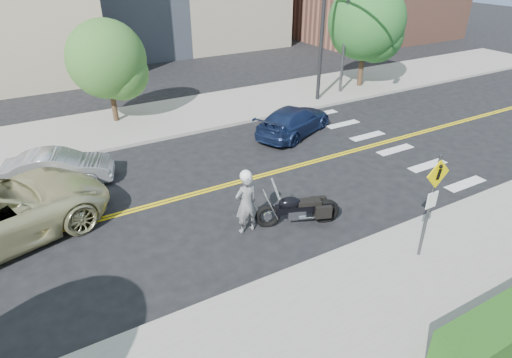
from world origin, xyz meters
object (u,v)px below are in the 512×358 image
object	(u,v)px
pedestrian_sign	(432,198)
motorcyclist	(246,202)
parked_car_silver	(58,168)
parked_car_blue	(294,121)
motorcycle	(298,202)

from	to	relation	value
pedestrian_sign	motorcyclist	xyz separation A→B (m)	(-3.46, 3.50, -0.94)
pedestrian_sign	motorcyclist	size ratio (longest dim) A/B	1.46
parked_car_silver	parked_car_blue	bearing A→B (deg)	-75.30
motorcyclist	motorcycle	distance (m)	1.63
motorcyclist	parked_car_silver	xyz separation A→B (m)	(-4.40, 5.93, -0.41)
motorcycle	parked_car_blue	bearing A→B (deg)	77.99
pedestrian_sign	motorcycle	distance (m)	3.80
pedestrian_sign	motorcycle	world-z (taller)	pedestrian_sign
motorcycle	parked_car_blue	distance (m)	7.23
motorcyclist	motorcycle	xyz separation A→B (m)	(1.55, -0.44, -0.25)
pedestrian_sign	parked_car_silver	world-z (taller)	pedestrian_sign
motorcycle	parked_car_blue	world-z (taller)	motorcycle
pedestrian_sign	parked_car_silver	xyz separation A→B (m)	(-7.86, 9.43, -1.35)
pedestrian_sign	motorcycle	bearing A→B (deg)	121.94
pedestrian_sign	parked_car_blue	bearing A→B (deg)	77.36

